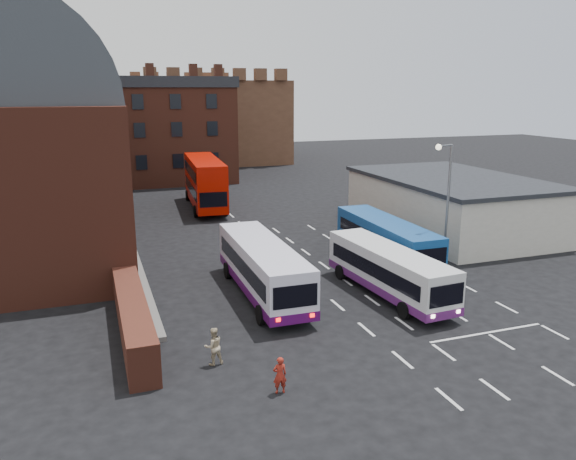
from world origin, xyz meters
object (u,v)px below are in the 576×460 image
object	(u,v)px
bus_white_inbound	(389,268)
pedestrian_red	(280,375)
bus_white_outbound	(263,265)
bus_blue	(386,238)
bus_red_double	(205,182)
street_lamp	(446,195)
pedestrian_beige	(214,346)

from	to	relation	value
bus_white_inbound	pedestrian_red	world-z (taller)	bus_white_inbound
bus_white_outbound	bus_white_inbound	size ratio (longest dim) A/B	1.10
bus_blue	bus_red_double	distance (m)	21.98
bus_white_inbound	bus_red_double	distance (m)	26.38
bus_red_double	pedestrian_red	world-z (taller)	bus_red_double
bus_blue	bus_red_double	world-z (taller)	bus_red_double
bus_white_inbound	bus_blue	size ratio (longest dim) A/B	0.95
bus_white_inbound	street_lamp	size ratio (longest dim) A/B	1.23
bus_red_double	pedestrian_red	distance (m)	33.79
bus_white_inbound	bus_blue	xyz separation A→B (m)	(2.80, 5.28, 0.10)
street_lamp	pedestrian_red	xyz separation A→B (m)	(-13.93, -10.20, -3.99)
bus_red_double	pedestrian_beige	xyz separation A→B (m)	(-5.90, -30.51, -1.66)
bus_blue	bus_white_outbound	bearing A→B (deg)	18.79
bus_blue	pedestrian_beige	distance (m)	16.60
pedestrian_red	pedestrian_beige	bearing A→B (deg)	-57.32
bus_white_inbound	bus_red_double	size ratio (longest dim) A/B	0.82
bus_white_inbound	pedestrian_beige	world-z (taller)	bus_white_inbound
pedestrian_red	bus_blue	bearing A→B (deg)	-130.37
bus_red_double	street_lamp	bearing A→B (deg)	117.49
street_lamp	pedestrian_beige	xyz separation A→B (m)	(-15.73, -7.21, -3.91)
bus_white_inbound	bus_blue	distance (m)	5.98
bus_blue	street_lamp	size ratio (longest dim) A/B	1.30
bus_white_outbound	bus_red_double	size ratio (longest dim) A/B	0.90
bus_white_outbound	street_lamp	world-z (taller)	street_lamp
bus_blue	street_lamp	distance (m)	4.70
bus_blue	pedestrian_red	distance (m)	17.28
pedestrian_red	pedestrian_beige	distance (m)	3.49
pedestrian_red	bus_white_inbound	bearing A→B (deg)	-137.59
bus_white_inbound	bus_blue	world-z (taller)	bus_blue
street_lamp	pedestrian_red	size ratio (longest dim) A/B	5.46
bus_white_inbound	pedestrian_red	xyz separation A→B (m)	(-8.74, -7.54, -0.81)
bus_blue	pedestrian_beige	xyz separation A→B (m)	(-13.34, -9.84, -0.84)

